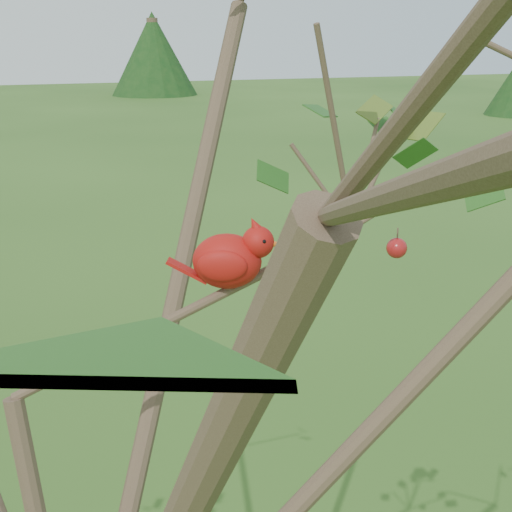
{
  "coord_description": "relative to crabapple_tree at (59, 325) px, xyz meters",
  "views": [
    {
      "loc": [
        -0.05,
        -1.04,
        2.53
      ],
      "look_at": [
        0.37,
        0.05,
        2.17
      ],
      "focal_mm": 50.0,
      "sensor_mm": 36.0,
      "label": 1
    }
  ],
  "objects": [
    {
      "name": "crabapple_tree",
      "position": [
        0.0,
        0.0,
        0.0
      ],
      "size": [
        2.35,
        2.05,
        2.95
      ],
      "color": "#443324",
      "rests_on": "ground"
    },
    {
      "name": "cardinal",
      "position": [
        0.3,
        0.09,
        0.04
      ],
      "size": [
        0.19,
        0.13,
        0.14
      ],
      "rotation": [
        0.0,
        0.0,
        -0.41
      ],
      "color": "#9E170D",
      "rests_on": "ground"
    }
  ]
}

